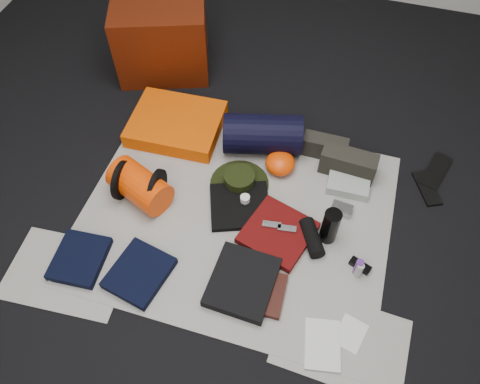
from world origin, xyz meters
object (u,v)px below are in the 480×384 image
(red_cabinet, at_px, (162,36))
(stuff_sack, at_px, (140,186))
(paperback_book, at_px, (269,294))
(water_bottle, at_px, (330,226))
(compact_camera, at_px, (342,209))
(navy_duffel, at_px, (263,134))
(sleeping_pad, at_px, (176,124))

(red_cabinet, height_order, stuff_sack, red_cabinet)
(paperback_book, bearing_deg, stuff_sack, 153.77)
(water_bottle, relative_size, compact_camera, 1.98)
(red_cabinet, xyz_separation_m, navy_duffel, (0.82, -0.53, -0.12))
(sleeping_pad, xyz_separation_m, stuff_sack, (-0.00, -0.52, 0.05))
(compact_camera, bearing_deg, paperback_book, -106.85)
(red_cabinet, xyz_separation_m, stuff_sack, (0.28, -1.06, -0.14))
(red_cabinet, bearing_deg, water_bottle, -58.00)
(red_cabinet, height_order, paperback_book, red_cabinet)
(paperback_book, bearing_deg, sleeping_pad, 130.34)
(compact_camera, bearing_deg, sleeping_pad, 170.71)
(red_cabinet, relative_size, water_bottle, 2.62)
(sleeping_pad, relative_size, compact_camera, 4.80)
(navy_duffel, height_order, compact_camera, navy_duffel)
(red_cabinet, bearing_deg, compact_camera, -52.01)
(red_cabinet, bearing_deg, navy_duffel, -52.87)
(red_cabinet, distance_m, paperback_book, 1.80)
(water_bottle, distance_m, compact_camera, 0.20)
(water_bottle, bearing_deg, compact_camera, 76.40)
(stuff_sack, bearing_deg, compact_camera, 11.29)
(stuff_sack, relative_size, navy_duffel, 0.74)
(stuff_sack, relative_size, paperback_book, 1.47)
(stuff_sack, xyz_separation_m, compact_camera, (1.05, 0.21, -0.07))
(navy_duffel, height_order, water_bottle, navy_duffel)
(stuff_sack, bearing_deg, navy_duffel, 44.44)
(compact_camera, bearing_deg, stuff_sack, -161.80)
(paperback_book, bearing_deg, water_bottle, 59.92)
(red_cabinet, height_order, navy_duffel, red_cabinet)
(compact_camera, height_order, paperback_book, compact_camera)
(navy_duffel, bearing_deg, paperback_book, -87.40)
(water_bottle, bearing_deg, red_cabinet, 141.78)
(sleeping_pad, distance_m, stuff_sack, 0.52)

